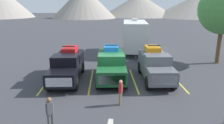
{
  "coord_description": "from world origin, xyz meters",
  "views": [
    {
      "loc": [
        -0.53,
        -14.81,
        5.77
      ],
      "look_at": [
        0.0,
        1.9,
        1.2
      ],
      "focal_mm": 34.66,
      "sensor_mm": 36.0,
      "label": 1
    }
  ],
  "objects_px": {
    "pickup_truck_a": "(67,65)",
    "pickup_truck_b": "(111,64)",
    "pickup_truck_c": "(155,65)",
    "person_b": "(121,91)",
    "camper_trailer_a": "(135,35)",
    "person_c": "(50,112)"
  },
  "relations": [
    {
      "from": "camper_trailer_a",
      "to": "person_b",
      "type": "relative_size",
      "value": 4.93
    },
    {
      "from": "pickup_truck_a",
      "to": "person_b",
      "type": "relative_size",
      "value": 3.79
    },
    {
      "from": "pickup_truck_c",
      "to": "pickup_truck_b",
      "type": "bearing_deg",
      "value": 174.02
    },
    {
      "from": "pickup_truck_c",
      "to": "person_b",
      "type": "xyz_separation_m",
      "value": [
        -2.95,
        -4.3,
        -0.31
      ]
    },
    {
      "from": "camper_trailer_a",
      "to": "pickup_truck_a",
      "type": "bearing_deg",
      "value": -125.17
    },
    {
      "from": "pickup_truck_b",
      "to": "camper_trailer_a",
      "type": "height_order",
      "value": "camper_trailer_a"
    },
    {
      "from": "camper_trailer_a",
      "to": "person_b",
      "type": "bearing_deg",
      "value": -100.82
    },
    {
      "from": "pickup_truck_a",
      "to": "pickup_truck_b",
      "type": "xyz_separation_m",
      "value": [
        3.38,
        0.13,
        0.01
      ]
    },
    {
      "from": "camper_trailer_a",
      "to": "person_c",
      "type": "relative_size",
      "value": 4.54
    },
    {
      "from": "pickup_truck_c",
      "to": "camper_trailer_a",
      "type": "relative_size",
      "value": 0.71
    },
    {
      "from": "pickup_truck_b",
      "to": "person_c",
      "type": "xyz_separation_m",
      "value": [
        -3.02,
        -7.17,
        -0.21
      ]
    },
    {
      "from": "camper_trailer_a",
      "to": "person_b",
      "type": "height_order",
      "value": "camper_trailer_a"
    },
    {
      "from": "pickup_truck_c",
      "to": "person_b",
      "type": "relative_size",
      "value": 3.51
    },
    {
      "from": "pickup_truck_b",
      "to": "pickup_truck_c",
      "type": "distance_m",
      "value": 3.38
    },
    {
      "from": "person_c",
      "to": "pickup_truck_b",
      "type": "bearing_deg",
      "value": 67.16
    },
    {
      "from": "pickup_truck_a",
      "to": "camper_trailer_a",
      "type": "bearing_deg",
      "value": 54.83
    },
    {
      "from": "person_c",
      "to": "pickup_truck_c",
      "type": "bearing_deg",
      "value": 46.89
    },
    {
      "from": "person_c",
      "to": "person_b",
      "type": "bearing_deg",
      "value": 36.24
    },
    {
      "from": "person_b",
      "to": "person_c",
      "type": "xyz_separation_m",
      "value": [
        -3.43,
        -2.51,
        0.08
      ]
    },
    {
      "from": "pickup_truck_a",
      "to": "camper_trailer_a",
      "type": "xyz_separation_m",
      "value": [
        6.38,
        9.06,
        0.95
      ]
    },
    {
      "from": "person_b",
      "to": "pickup_truck_c",
      "type": "bearing_deg",
      "value": 55.54
    },
    {
      "from": "camper_trailer_a",
      "to": "person_c",
      "type": "xyz_separation_m",
      "value": [
        -6.02,
        -16.1,
        -1.14
      ]
    }
  ]
}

